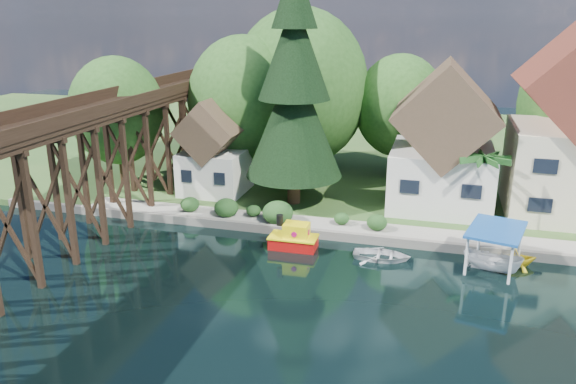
# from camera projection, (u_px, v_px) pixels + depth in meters

# --- Properties ---
(ground) EXTENTS (140.00, 140.00, 0.00)m
(ground) POSITION_uv_depth(u_px,v_px,m) (301.00, 293.00, 30.97)
(ground) COLOR black
(ground) RESTS_ON ground
(bank) EXTENTS (140.00, 52.00, 0.50)m
(bank) POSITION_uv_depth(u_px,v_px,m) (376.00, 150.00, 62.10)
(bank) COLOR #2B5120
(bank) RESTS_ON ground
(seawall) EXTENTS (60.00, 0.40, 0.62)m
(seawall) POSITION_uv_depth(u_px,v_px,m) (389.00, 241.00, 37.21)
(seawall) COLOR slate
(seawall) RESTS_ON ground
(promenade) EXTENTS (50.00, 2.60, 0.06)m
(promenade) POSITION_uv_depth(u_px,v_px,m) (421.00, 234.00, 37.83)
(promenade) COLOR gray
(promenade) RESTS_ON bank
(trestle_bridge) EXTENTS (4.12, 44.18, 9.30)m
(trestle_bridge) POSITION_uv_depth(u_px,v_px,m) (92.00, 158.00, 38.12)
(trestle_bridge) COLOR black
(trestle_bridge) RESTS_ON ground
(house_left) EXTENTS (7.64, 8.64, 11.02)m
(house_left) POSITION_uv_depth(u_px,v_px,m) (443.00, 146.00, 42.32)
(house_left) COLOR white
(house_left) RESTS_ON bank
(house_center) EXTENTS (8.65, 9.18, 13.89)m
(house_center) POSITION_uv_depth(u_px,v_px,m) (575.00, 135.00, 40.11)
(house_center) COLOR beige
(house_center) RESTS_ON bank
(shed) EXTENTS (5.09, 5.40, 7.85)m
(shed) POSITION_uv_depth(u_px,v_px,m) (215.00, 153.00, 45.89)
(shed) COLOR white
(shed) RESTS_ON bank
(bg_trees) EXTENTS (49.90, 13.30, 10.57)m
(bg_trees) POSITION_uv_depth(u_px,v_px,m) (374.00, 104.00, 47.99)
(bg_trees) COLOR #382314
(bg_trees) RESTS_ON bank
(shrubs) EXTENTS (15.76, 2.47, 1.70)m
(shrubs) POSITION_uv_depth(u_px,v_px,m) (271.00, 210.00, 40.25)
(shrubs) COLOR #174119
(shrubs) RESTS_ON bank
(conifer) EXTENTS (7.40, 7.40, 18.23)m
(conifer) POSITION_uv_depth(u_px,v_px,m) (294.00, 90.00, 41.50)
(conifer) COLOR #382314
(conifer) RESTS_ON bank
(palm_tree) EXTENTS (4.92, 4.92, 5.27)m
(palm_tree) POSITION_uv_depth(u_px,v_px,m) (483.00, 161.00, 38.44)
(palm_tree) COLOR #382314
(palm_tree) RESTS_ON bank
(tugboat) EXTENTS (3.17, 1.77, 2.28)m
(tugboat) POSITION_uv_depth(u_px,v_px,m) (294.00, 238.00, 36.71)
(tugboat) COLOR #AB0C0B
(tugboat) RESTS_ON ground
(boat_white_a) EXTENTS (3.64, 2.63, 0.74)m
(boat_white_a) POSITION_uv_depth(u_px,v_px,m) (382.00, 254.00, 35.12)
(boat_white_a) COLOR silver
(boat_white_a) RESTS_ON ground
(boat_canopy) EXTENTS (3.88, 4.86, 2.75)m
(boat_canopy) POSITION_uv_depth(u_px,v_px,m) (494.00, 253.00, 33.27)
(boat_canopy) COLOR silver
(boat_canopy) RESTS_ON ground
(boat_yellow) EXTENTS (2.91, 2.69, 1.26)m
(boat_yellow) POSITION_uv_depth(u_px,v_px,m) (517.00, 256.00, 34.14)
(boat_yellow) COLOR yellow
(boat_yellow) RESTS_ON ground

